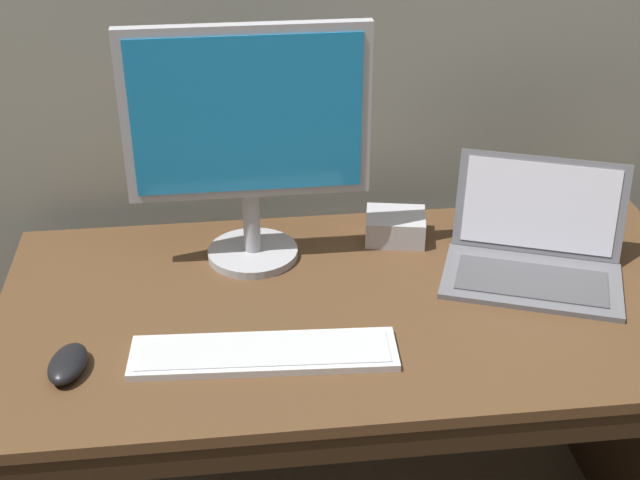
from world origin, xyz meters
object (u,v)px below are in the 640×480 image
at_px(wired_keyboard, 264,353).
at_px(external_monitor, 248,135).
at_px(external_drive_box, 395,227).
at_px(laptop_space_gray, 535,250).
at_px(computer_mouse, 68,364).

bearing_deg(wired_keyboard, external_monitor, 90.23).
bearing_deg(external_drive_box, laptop_space_gray, -32.52).
distance_m(laptop_space_gray, computer_mouse, 0.93).
bearing_deg(computer_mouse, external_monitor, 54.63).
xyz_separation_m(wired_keyboard, external_drive_box, (0.31, 0.39, 0.02)).
bearing_deg(external_monitor, external_drive_box, 9.41).
xyz_separation_m(wired_keyboard, computer_mouse, (-0.34, -0.00, 0.01)).
relative_size(wired_keyboard, external_drive_box, 3.75).
height_order(wired_keyboard, external_drive_box, external_drive_box).
height_order(laptop_space_gray, wired_keyboard, laptop_space_gray).
xyz_separation_m(computer_mouse, external_drive_box, (0.65, 0.39, 0.01)).
height_order(external_monitor, wired_keyboard, external_monitor).
bearing_deg(computer_mouse, wired_keyboard, 9.62).
xyz_separation_m(laptop_space_gray, external_drive_box, (-0.26, 0.16, -0.02)).
height_order(laptop_space_gray, external_drive_box, laptop_space_gray).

